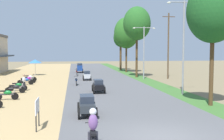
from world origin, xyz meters
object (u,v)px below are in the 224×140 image
(median_tree_fourth, at_px, (121,38))
(vendor_umbrella, at_px, (35,61))
(pedestrian_on_shoulder, at_px, (24,82))
(motorbike_foreground_rider, at_px, (93,130))
(utility_pole_near, at_px, (168,45))
(car_sedan_charcoal, at_px, (87,104))
(motorbike_ahead_third, at_px, (77,72))
(parked_motorbike_sixth, at_px, (28,79))
(car_van_blue, at_px, (80,67))
(median_tree_third, at_px, (126,33))
(streetlamp_mid, at_px, (144,49))
(streetlamp_near, at_px, (184,41))
(median_tree_nearest, at_px, (213,12))
(parked_motorbike_fifth, at_px, (26,80))
(parked_motorbike_second, at_px, (7,94))
(car_hatchback_silver, at_px, (87,75))
(parked_motorbike_fourth, at_px, (18,86))
(car_sedan_black, at_px, (98,85))
(motorbike_ahead_second, at_px, (76,81))
(parked_motorbike_third, at_px, (15,88))
(median_tree_second, at_px, (137,24))
(street_signboard, at_px, (37,108))
(parked_motorbike_seventh, at_px, (30,78))

(median_tree_fourth, bearing_deg, vendor_umbrella, -148.06)
(pedestrian_on_shoulder, distance_m, motorbike_foreground_rider, 17.08)
(motorbike_foreground_rider, bearing_deg, utility_pole_near, 63.54)
(car_sedan_charcoal, height_order, motorbike_ahead_third, car_sedan_charcoal)
(parked_motorbike_sixth, xyz_separation_m, car_van_blue, (6.50, 14.40, 0.47))
(median_tree_third, relative_size, streetlamp_mid, 1.39)
(streetlamp_near, bearing_deg, median_tree_nearest, -89.86)
(parked_motorbike_fifth, bearing_deg, parked_motorbike_second, -88.53)
(car_hatchback_silver, relative_size, motorbike_foreground_rider, 1.11)
(motorbike_foreground_rider, bearing_deg, car_van_blue, 89.35)
(parked_motorbike_fourth, bearing_deg, pedestrian_on_shoulder, -5.60)
(car_sedan_black, bearing_deg, parked_motorbike_fourth, 164.03)
(streetlamp_mid, relative_size, motorbike_ahead_second, 3.99)
(parked_motorbike_third, height_order, parked_motorbike_fourth, same)
(parked_motorbike_fourth, height_order, pedestrian_on_shoulder, pedestrian_on_shoulder)
(utility_pole_near, xyz_separation_m, motorbike_foreground_rider, (-12.53, -25.18, -3.94))
(vendor_umbrella, distance_m, motorbike_ahead_third, 6.87)
(pedestrian_on_shoulder, bearing_deg, median_tree_third, 55.24)
(median_tree_second, bearing_deg, median_tree_third, 87.62)
(median_tree_second, height_order, motorbike_ahead_second, median_tree_second)
(vendor_umbrella, relative_size, car_sedan_black, 1.12)
(parked_motorbike_second, distance_m, median_tree_fourth, 35.05)
(parked_motorbike_fourth, distance_m, street_signboard, 13.57)
(motorbike_ahead_second, bearing_deg, street_signboard, -97.22)
(parked_motorbike_second, height_order, streetlamp_near, streetlamp_near)
(median_tree_second, bearing_deg, vendor_umbrella, 160.72)
(parked_motorbike_third, xyz_separation_m, motorbike_ahead_second, (5.58, 4.95, 0.02))
(parked_motorbike_second, xyz_separation_m, car_hatchback_silver, (6.96, 13.14, 0.19))
(streetlamp_near, distance_m, car_sedan_charcoal, 11.62)
(car_sedan_charcoal, bearing_deg, median_tree_nearest, 10.30)
(motorbike_ahead_second, bearing_deg, motorbike_ahead_third, 88.83)
(street_signboard, height_order, car_hatchback_silver, street_signboard)
(median_tree_second, distance_m, car_hatchback_silver, 10.78)
(pedestrian_on_shoulder, xyz_separation_m, motorbike_ahead_second, (5.07, 3.54, -0.39))
(utility_pole_near, xyz_separation_m, car_hatchback_silver, (-11.47, -0.65, -4.05))
(median_tree_third, height_order, motorbike_ahead_second, median_tree_third)
(median_tree_nearest, height_order, car_hatchback_silver, median_tree_nearest)
(car_sedan_charcoal, distance_m, motorbike_ahead_second, 14.21)
(utility_pole_near, height_order, motorbike_ahead_second, utility_pole_near)
(parked_motorbike_third, distance_m, pedestrian_on_shoulder, 1.55)
(median_tree_third, xyz_separation_m, car_van_blue, (-8.53, -0.11, -6.20))
(pedestrian_on_shoulder, relative_size, median_tree_second, 0.16)
(pedestrian_on_shoulder, bearing_deg, motorbike_foreground_rider, -71.34)
(parked_motorbike_sixth, relative_size, median_tree_second, 0.17)
(car_sedan_black, relative_size, motorbike_ahead_second, 1.26)
(parked_motorbike_seventh, distance_m, motorbike_ahead_third, 9.65)
(streetlamp_near, xyz_separation_m, utility_pole_near, (3.63, 13.28, 0.01))
(parked_motorbike_fourth, height_order, car_hatchback_silver, car_hatchback_silver)
(car_sedan_charcoal, relative_size, car_van_blue, 0.94)
(parked_motorbike_fifth, height_order, car_hatchback_silver, car_hatchback_silver)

